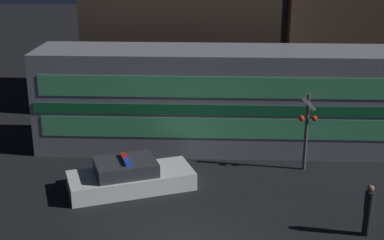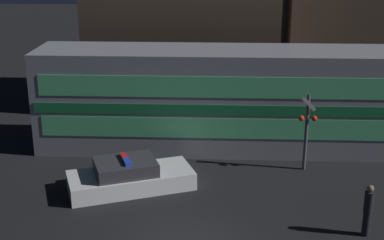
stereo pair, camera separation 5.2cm
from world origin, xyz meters
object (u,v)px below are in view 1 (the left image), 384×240
train (244,99)px  pedestrian (368,210)px  police_car (130,177)px  crossing_signal_near (307,128)px

train → pedestrian: size_ratio=10.39×
police_car → pedestrian: pedestrian is taller
police_car → crossing_signal_near: bearing=-4.1°
crossing_signal_near → police_car: bearing=-163.2°
pedestrian → police_car: bearing=159.6°
train → pedestrian: bearing=-64.5°
pedestrian → crossing_signal_near: 5.03m
train → police_car: bearing=-134.4°
train → police_car: size_ratio=3.63×
police_car → pedestrian: (7.67, -2.85, 0.41)m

